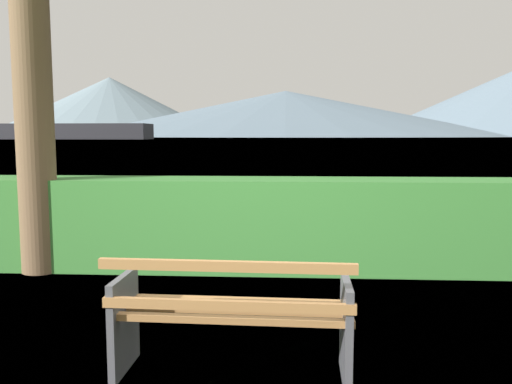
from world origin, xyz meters
name	(u,v)px	position (x,y,z in m)	size (l,w,h in m)	color
ground_plane	(233,373)	(0.00, 0.00, 0.00)	(1400.00, 1400.00, 0.00)	#567A38
water_surface	(285,138)	(0.00, 306.95, 0.00)	(620.00, 620.00, 0.00)	#6B8EA3
park_bench	(232,317)	(0.00, -0.06, 0.42)	(1.63, 0.62, 0.87)	#A0703F
hedge_row	(256,224)	(0.00, 2.84, 0.55)	(10.47, 0.80, 1.11)	#387A33
cargo_ship_large	(18,126)	(-102.72, 192.68, 5.11)	(88.89, 15.79, 18.27)	#232328
distant_hills	(392,103)	(112.92, 560.64, 35.02)	(798.16, 451.33, 87.24)	slate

